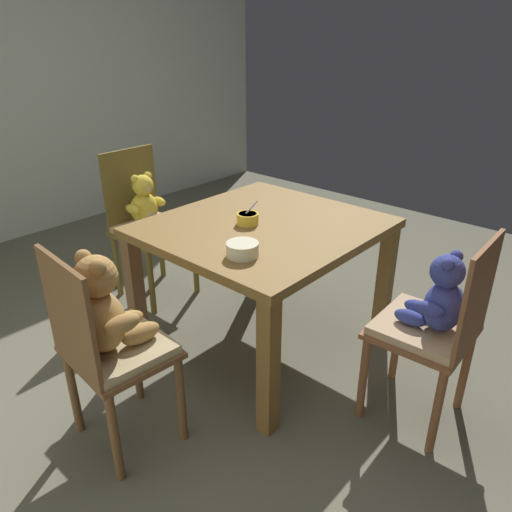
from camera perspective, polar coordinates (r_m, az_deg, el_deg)
name	(u,v)px	position (r m, az deg, el deg)	size (l,w,h in m)	color
ground_plane	(263,343)	(2.80, 0.78, -10.14)	(5.20, 5.20, 0.04)	#5D5B4A
wall_rear	(11,64)	(4.41, -26.78, 19.50)	(5.20, 0.08, 2.71)	#B7C0AE
dining_table	(263,242)	(2.49, 0.86, 1.71)	(1.09, 1.02, 0.71)	brown
teddy_chair_near_left	(106,327)	(1.95, -17.16, -7.91)	(0.39, 0.44, 0.89)	brown
teddy_chair_near_front	(436,315)	(2.13, 20.38, -6.55)	(0.42, 0.40, 0.89)	brown
teddy_chair_far_center	(147,217)	(3.13, -12.65, 4.50)	(0.42, 0.42, 0.93)	brown
porridge_bowl_cream_near_left	(242,249)	(2.08, -1.60, 0.83)	(0.14, 0.14, 0.06)	beige
porridge_bowl_yellow_center	(248,218)	(2.44, -0.99, 4.43)	(0.12, 0.11, 0.11)	yellow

